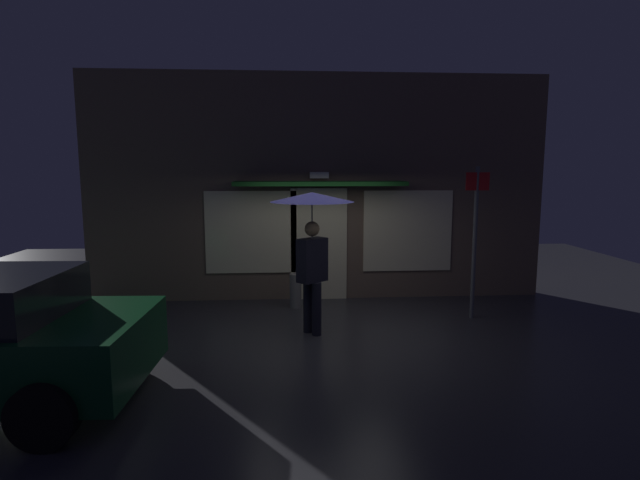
{
  "coord_description": "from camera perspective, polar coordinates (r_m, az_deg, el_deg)",
  "views": [
    {
      "loc": [
        -0.64,
        -7.47,
        2.57
      ],
      "look_at": [
        -0.12,
        0.08,
        1.49
      ],
      "focal_mm": 27.98,
      "sensor_mm": 36.0,
      "label": 1
    }
  ],
  "objects": [
    {
      "name": "person_with_umbrella",
      "position": [
        7.61,
        -0.91,
        1.94
      ],
      "size": [
        1.28,
        1.28,
        2.22
      ],
      "rotation": [
        0.0,
        0.0,
        -2.45
      ],
      "color": "black",
      "rests_on": "ground"
    },
    {
      "name": "ground_plane",
      "position": [
        7.93,
        0.93,
        -10.77
      ],
      "size": [
        18.0,
        18.0,
        0.0
      ],
      "primitive_type": "plane",
      "color": "#2D2D33"
    },
    {
      "name": "sidewalk_bollard",
      "position": [
        9.32,
        -2.82,
        -5.83
      ],
      "size": [
        0.22,
        0.22,
        0.64
      ],
      "primitive_type": "cylinder",
      "color": "slate",
      "rests_on": "ground"
    },
    {
      "name": "building_facade",
      "position": [
        9.84,
        -0.17,
        5.83
      ],
      "size": [
        8.97,
        1.0,
        4.39
      ],
      "color": "brown",
      "rests_on": "ground"
    },
    {
      "name": "street_sign_post",
      "position": [
        8.86,
        17.3,
        0.66
      ],
      "size": [
        0.4,
        0.07,
        2.61
      ],
      "color": "#595B60",
      "rests_on": "ground"
    }
  ]
}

